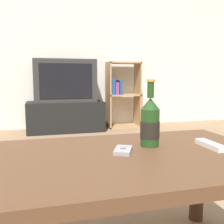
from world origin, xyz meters
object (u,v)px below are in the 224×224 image
Objects in this scene: bookshelf at (121,93)px; remote_control at (210,145)px; television at (64,81)px; beer_bottle at (150,123)px; cell_phone at (123,150)px; tv_stand at (65,116)px.

bookshelf is 2.85m from remote_control.
television is 5.34× the size of remote_control.
beer_bottle is 0.16m from cell_phone.
television reaches higher than beer_bottle.
beer_bottle is (0.11, -2.64, 0.35)m from tv_stand.
beer_bottle reaches higher than cell_phone.
cell_phone is at bearing -155.62° from beer_bottle.
tv_stand is at bearing 92.37° from beer_bottle.
remote_control is (0.35, -0.02, 0.00)m from cell_phone.
television is 3.07× the size of beer_bottle.
cell_phone is (-0.02, -2.69, -0.22)m from television.
bookshelf reaches higher than remote_control.
tv_stand is 1.26× the size of television.
cell_phone is at bearing -90.40° from television.
cell_phone is 0.35m from remote_control.
tv_stand is 2.66m from beer_bottle.
tv_stand is at bearing 96.99° from remote_control.
bookshelf is 3.61× the size of beer_bottle.
remote_control is at bearing 21.11° from cell_phone.
cell_phone is at bearing 176.64° from remote_control.
bookshelf reaches higher than tv_stand.
bookshelf is at bearing 6.08° from tv_stand.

